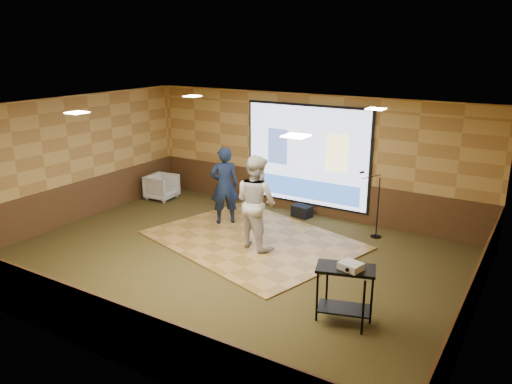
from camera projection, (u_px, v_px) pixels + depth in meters
The scene contains 19 objects.
ground at pixel (228, 261), 9.91m from camera, with size 9.00×9.00×0.00m, color #253116.
room_shell at pixel (227, 159), 9.30m from camera, with size 9.04×7.04×3.02m.
wainscot_back at pixel (306, 195), 12.61m from camera, with size 9.00×0.04×0.95m, color #4A2C18.
wainscot_front at pixel (86, 320), 6.93m from camera, with size 9.00×0.04×0.95m, color #4A2C18.
wainscot_left at pixel (75, 202), 12.01m from camera, with size 0.04×7.00×0.95m, color #4A2C18.
wainscot_right at pixel (472, 298), 7.53m from camera, with size 0.04×7.00×0.95m, color #4A2C18.
projector_screen at pixel (307, 156), 12.29m from camera, with size 3.32×0.06×2.52m.
downlight_nw at pixel (192, 96), 11.62m from camera, with size 0.32×0.32×0.02m, color #FFE6BF.
downlight_ne at pixel (376, 109), 9.42m from camera, with size 0.32×0.32×0.02m, color #FFE6BF.
downlight_sw at pixel (77, 113), 8.93m from camera, with size 0.32×0.32×0.02m, color #FFE6BF.
downlight_se at pixel (296, 136), 6.72m from camera, with size 0.32×0.32×0.02m, color #FFE6BF.
dance_floor at pixel (253, 240), 10.95m from camera, with size 4.26×3.25×0.03m, color #AB7C3E.
player_left at pixel (224, 185), 11.71m from camera, with size 0.67×0.44×1.84m, color #121D3A.
player_right at pixel (256, 202), 10.30m from camera, with size 0.96×0.75×1.97m, color beige.
av_table at pixel (345, 284), 7.59m from camera, with size 0.88×0.46×0.93m.
projector at pixel (351, 266), 7.43m from camera, with size 0.32×0.27×0.11m, color silver.
mic_stand at pixel (375, 216), 11.04m from camera, with size 0.58×0.24×1.48m.
banquet_chair at pixel (162, 187), 13.76m from camera, with size 0.74×0.76×0.69m, color gray.
duffel_bag at pixel (302, 211), 12.40m from camera, with size 0.47×0.31×0.29m, color black.
Camera 1 is at (5.22, -7.46, 4.19)m, focal length 35.00 mm.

